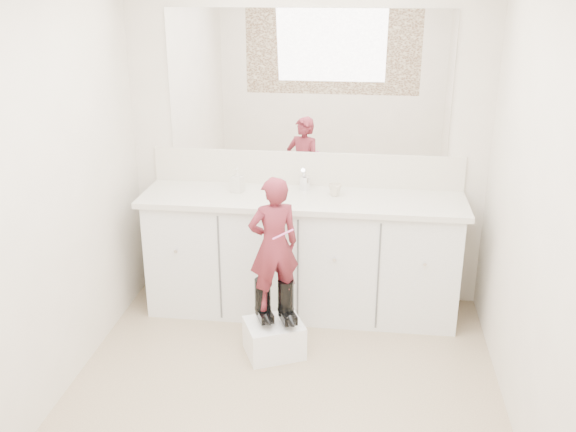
# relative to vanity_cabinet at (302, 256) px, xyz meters

# --- Properties ---
(floor) EXTENTS (3.00, 3.00, 0.00)m
(floor) POSITION_rel_vanity_cabinet_xyz_m (0.00, -1.23, -0.42)
(floor) COLOR #8B6E5B
(floor) RESTS_ON ground
(wall_back) EXTENTS (2.60, 0.00, 2.60)m
(wall_back) POSITION_rel_vanity_cabinet_xyz_m (0.00, 0.27, 0.77)
(wall_back) COLOR beige
(wall_back) RESTS_ON floor
(wall_front) EXTENTS (2.60, 0.00, 2.60)m
(wall_front) POSITION_rel_vanity_cabinet_xyz_m (0.00, -2.73, 0.77)
(wall_front) COLOR beige
(wall_front) RESTS_ON floor
(wall_left) EXTENTS (0.00, 3.00, 3.00)m
(wall_left) POSITION_rel_vanity_cabinet_xyz_m (-1.30, -1.23, 0.78)
(wall_left) COLOR beige
(wall_left) RESTS_ON floor
(wall_right) EXTENTS (0.00, 3.00, 3.00)m
(wall_right) POSITION_rel_vanity_cabinet_xyz_m (1.30, -1.23, 0.78)
(wall_right) COLOR beige
(wall_right) RESTS_ON floor
(vanity_cabinet) EXTENTS (2.20, 0.55, 0.85)m
(vanity_cabinet) POSITION_rel_vanity_cabinet_xyz_m (0.00, 0.00, 0.00)
(vanity_cabinet) COLOR silver
(vanity_cabinet) RESTS_ON floor
(countertop) EXTENTS (2.28, 0.58, 0.04)m
(countertop) POSITION_rel_vanity_cabinet_xyz_m (0.00, -0.01, 0.45)
(countertop) COLOR beige
(countertop) RESTS_ON vanity_cabinet
(backsplash) EXTENTS (2.28, 0.03, 0.25)m
(backsplash) POSITION_rel_vanity_cabinet_xyz_m (0.00, 0.26, 0.59)
(backsplash) COLOR beige
(backsplash) RESTS_ON countertop
(mirror) EXTENTS (2.00, 0.02, 1.00)m
(mirror) POSITION_rel_vanity_cabinet_xyz_m (0.00, 0.26, 1.22)
(mirror) COLOR white
(mirror) RESTS_ON wall_back
(dot_panel) EXTENTS (2.00, 0.01, 1.20)m
(dot_panel) POSITION_rel_vanity_cabinet_xyz_m (0.00, -2.71, 1.22)
(dot_panel) COLOR #472819
(dot_panel) RESTS_ON wall_front
(faucet) EXTENTS (0.08, 0.08, 0.10)m
(faucet) POSITION_rel_vanity_cabinet_xyz_m (0.00, 0.15, 0.52)
(faucet) COLOR silver
(faucet) RESTS_ON countertop
(cup) EXTENTS (0.12, 0.12, 0.09)m
(cup) POSITION_rel_vanity_cabinet_xyz_m (0.23, 0.04, 0.51)
(cup) COLOR beige
(cup) RESTS_ON countertop
(soap_bottle) EXTENTS (0.10, 0.10, 0.17)m
(soap_bottle) POSITION_rel_vanity_cabinet_xyz_m (-0.47, 0.03, 0.55)
(soap_bottle) COLOR beige
(soap_bottle) RESTS_ON countertop
(step_stool) EXTENTS (0.45, 0.42, 0.23)m
(step_stool) POSITION_rel_vanity_cabinet_xyz_m (-0.11, -0.64, -0.31)
(step_stool) COLOR white
(step_stool) RESTS_ON floor
(boot_left) EXTENTS (0.18, 0.23, 0.30)m
(boot_left) POSITION_rel_vanity_cabinet_xyz_m (-0.19, -0.62, -0.05)
(boot_left) COLOR black
(boot_left) RESTS_ON step_stool
(boot_right) EXTENTS (0.18, 0.23, 0.30)m
(boot_right) POSITION_rel_vanity_cabinet_xyz_m (-0.04, -0.62, -0.05)
(boot_right) COLOR black
(boot_right) RESTS_ON step_stool
(toddler) EXTENTS (0.38, 0.33, 0.89)m
(toddler) POSITION_rel_vanity_cabinet_xyz_m (-0.11, -0.62, 0.35)
(toddler) COLOR #A2313E
(toddler) RESTS_ON step_stool
(toothbrush) EXTENTS (0.13, 0.07, 0.06)m
(toothbrush) POSITION_rel_vanity_cabinet_xyz_m (-0.04, -0.70, 0.45)
(toothbrush) COLOR #ED5CAE
(toothbrush) RESTS_ON toddler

